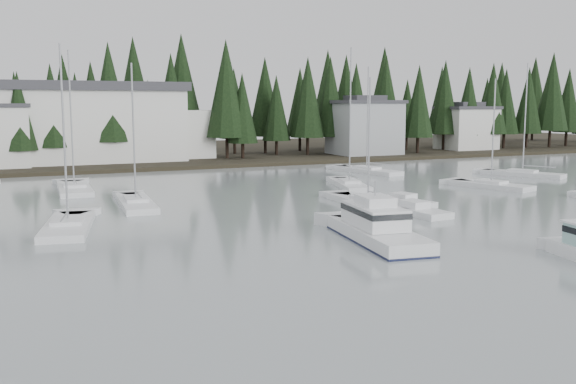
# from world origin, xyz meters

# --- Properties ---
(far_shore_land) EXTENTS (240.00, 54.00, 1.00)m
(far_shore_land) POSITION_xyz_m (0.00, 97.00, 0.00)
(far_shore_land) COLOR black
(far_shore_land) RESTS_ON ground
(conifer_treeline) EXTENTS (200.00, 22.00, 20.00)m
(conifer_treeline) POSITION_xyz_m (0.00, 86.00, 0.00)
(conifer_treeline) COLOR black
(conifer_treeline) RESTS_ON ground
(house_east_a) EXTENTS (10.60, 8.48, 9.25)m
(house_east_a) POSITION_xyz_m (36.00, 78.00, 4.90)
(house_east_a) COLOR #999EA0
(house_east_a) RESTS_ON ground
(house_east_b) EXTENTS (9.54, 7.42, 8.25)m
(house_east_b) POSITION_xyz_m (58.00, 80.00, 4.40)
(house_east_b) COLOR silver
(house_east_b) RESTS_ON ground
(harbor_inn) EXTENTS (29.50, 11.50, 10.90)m
(harbor_inn) POSITION_xyz_m (-2.96, 82.34, 5.78)
(harbor_inn) COLOR silver
(harbor_inn) RESTS_ON ground
(cabin_cruiser_center) EXTENTS (4.55, 10.37, 4.30)m
(cabin_cruiser_center) POSITION_xyz_m (4.02, 23.47, 0.65)
(cabin_cruiser_center) COLOR white
(cabin_cruiser_center) RESTS_ON ground
(sailboat_1) EXTENTS (3.36, 10.21, 12.31)m
(sailboat_1) POSITION_xyz_m (-6.93, 43.49, 0.06)
(sailboat_1) COLOR white
(sailboat_1) RESTS_ON ground
(sailboat_2) EXTENTS (6.14, 9.56, 13.66)m
(sailboat_2) POSITION_xyz_m (39.08, 47.13, 0.08)
(sailboat_2) COLOR white
(sailboat_2) RESTS_ON ground
(sailboat_3) EXTENTS (4.79, 9.51, 14.58)m
(sailboat_3) POSITION_xyz_m (15.44, 46.82, 0.09)
(sailboat_3) COLOR white
(sailboat_3) RESTS_ON ground
(sailboat_6) EXTENTS (4.59, 10.58, 13.48)m
(sailboat_6) POSITION_xyz_m (24.31, 57.99, 0.07)
(sailboat_6) COLOR white
(sailboat_6) RESTS_ON ground
(sailboat_7) EXTENTS (2.84, 10.41, 11.16)m
(sailboat_7) POSITION_xyz_m (10.75, 35.48, 0.05)
(sailboat_7) COLOR white
(sailboat_7) RESTS_ON ground
(sailboat_8) EXTENTS (4.73, 9.79, 12.95)m
(sailboat_8) POSITION_xyz_m (-13.11, 35.21, 0.07)
(sailboat_8) COLOR white
(sailboat_8) RESTS_ON ground
(sailboat_9) EXTENTS (5.02, 8.80, 11.48)m
(sailboat_9) POSITION_xyz_m (28.26, 40.34, 0.06)
(sailboat_9) COLOR white
(sailboat_9) RESTS_ON ground
(sailboat_10) EXTENTS (3.49, 10.71, 14.11)m
(sailboat_10) POSITION_xyz_m (-10.58, 55.27, 0.07)
(sailboat_10) COLOR white
(sailboat_10) RESTS_ON ground
(runabout_1) EXTENTS (3.42, 5.95, 1.42)m
(runabout_1) POSITION_xyz_m (13.66, 34.58, 0.13)
(runabout_1) COLOR white
(runabout_1) RESTS_ON ground
(runabout_4) EXTENTS (2.58, 6.79, 1.42)m
(runabout_4) POSITION_xyz_m (12.03, 30.76, 0.13)
(runabout_4) COLOR white
(runabout_4) RESTS_ON ground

